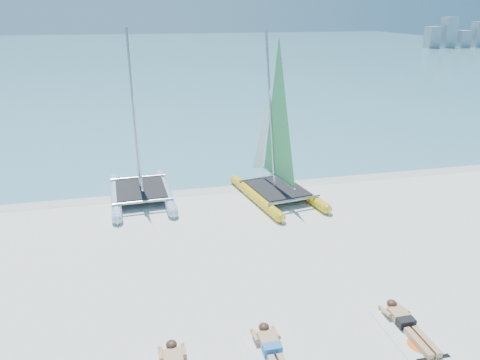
% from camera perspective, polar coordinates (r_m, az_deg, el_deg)
% --- Properties ---
extents(ground, '(140.00, 140.00, 0.00)m').
position_cam_1_polar(ground, '(12.81, 0.64, -9.56)').
color(ground, white).
rests_on(ground, ground).
extents(sea, '(140.00, 115.00, 0.01)m').
position_cam_1_polar(sea, '(74.11, -11.58, 14.90)').
color(sea, '#6EB7B8').
rests_on(sea, ground).
extents(wet_sand_strip, '(140.00, 1.40, 0.01)m').
position_cam_1_polar(wet_sand_strip, '(17.69, -3.65, -0.89)').
color(wet_sand_strip, silver).
rests_on(wet_sand_strip, ground).
extents(distant_skyline, '(14.00, 2.00, 5.00)m').
position_cam_1_polar(distant_skyline, '(92.19, 25.42, 15.61)').
color(distant_skyline, '#A5ACB6').
rests_on(distant_skyline, ground).
extents(catamaran_blue, '(2.25, 4.44, 5.96)m').
position_cam_1_polar(catamaran_blue, '(16.53, -12.40, 3.64)').
color(catamaran_blue, '#A5BBD9').
rests_on(catamaran_blue, ground).
extents(catamaran_yellow, '(2.72, 4.71, 5.85)m').
position_cam_1_polar(catamaran_yellow, '(16.55, 4.03, 4.32)').
color(catamaran_yellow, yellow).
rests_on(catamaran_yellow, ground).
extents(sunbather_b, '(0.37, 1.73, 0.26)m').
position_cam_1_polar(sunbather_b, '(9.67, 4.01, -20.03)').
color(sunbather_b, tan).
rests_on(sunbather_b, towel_b).
extents(towel_c, '(1.00, 1.85, 0.02)m').
position_cam_1_polar(towel_c, '(10.81, 20.17, -17.19)').
color(towel_c, white).
rests_on(towel_c, ground).
extents(sunbather_c, '(0.37, 1.73, 0.26)m').
position_cam_1_polar(sunbather_c, '(10.88, 19.68, -16.18)').
color(sunbather_c, tan).
rests_on(sunbather_c, towel_c).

